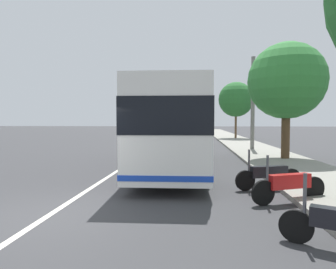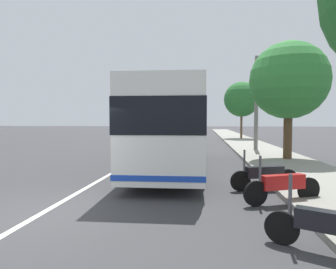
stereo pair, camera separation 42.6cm
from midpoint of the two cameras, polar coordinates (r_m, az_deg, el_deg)
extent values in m
plane|color=#38383A|center=(7.43, -23.77, -14.24)|extent=(220.00, 220.00, 0.00)
cube|color=gray|center=(16.86, 19.45, -4.51)|extent=(110.00, 3.60, 0.14)
cube|color=silver|center=(16.71, -6.88, -4.66)|extent=(110.00, 0.16, 0.01)
cube|color=silver|center=(13.15, 0.18, 1.66)|extent=(11.14, 2.86, 3.10)
cube|color=black|center=(13.15, 0.18, 3.29)|extent=(11.18, 2.90, 1.04)
cube|color=#193FB2|center=(13.24, 0.18, -3.97)|extent=(11.17, 2.89, 0.16)
cylinder|color=black|center=(16.86, -3.09, -2.89)|extent=(1.01, 0.33, 1.00)
cylinder|color=black|center=(16.75, 4.87, -2.93)|extent=(1.01, 0.33, 1.00)
cylinder|color=black|center=(9.91, -7.81, -6.83)|extent=(1.01, 0.33, 1.00)
cylinder|color=black|center=(9.73, 5.89, -6.99)|extent=(1.01, 0.33, 1.00)
cylinder|color=black|center=(5.69, 21.79, -16.42)|extent=(0.34, 0.55, 0.58)
cylinder|color=#4C4C51|center=(5.50, 23.22, -10.59)|extent=(0.06, 0.06, 0.70)
cylinder|color=black|center=(7.76, 16.63, -10.93)|extent=(0.32, 0.63, 0.65)
cylinder|color=black|center=(8.71, 25.43, -9.57)|extent=(0.32, 0.63, 0.65)
cube|color=red|center=(8.16, 21.33, -8.53)|extent=(0.67, 1.19, 0.37)
cylinder|color=#4C4C51|center=(7.71, 17.42, -6.48)|extent=(0.06, 0.06, 0.70)
cylinder|color=black|center=(9.21, 13.61, -8.79)|extent=(0.27, 0.62, 0.63)
cylinder|color=black|center=(10.00, 21.91, -8.00)|extent=(0.27, 0.62, 0.63)
cube|color=black|center=(9.53, 17.96, -6.92)|extent=(0.59, 1.21, 0.35)
cylinder|color=#4C4C51|center=(9.16, 14.32, -5.05)|extent=(0.06, 0.06, 0.70)
cube|color=gold|center=(25.82, 1.76, -0.79)|extent=(4.18, 1.78, 0.79)
cube|color=black|center=(25.56, 1.73, 0.58)|extent=(1.91, 1.63, 0.47)
cylinder|color=black|center=(27.26, 0.24, -1.14)|extent=(0.64, 0.22, 0.64)
cylinder|color=black|center=(27.18, 3.62, -1.16)|extent=(0.64, 0.22, 0.64)
cylinder|color=black|center=(24.53, -0.30, -1.57)|extent=(0.64, 0.22, 0.64)
cylinder|color=black|center=(24.43, 3.46, -1.59)|extent=(0.64, 0.22, 0.64)
cube|color=gold|center=(54.59, -1.49, 1.03)|extent=(4.39, 2.09, 0.77)
cube|color=black|center=(54.73, -1.46, 1.71)|extent=(2.05, 1.82, 0.52)
cylinder|color=black|center=(53.06, -0.83, 0.71)|extent=(0.65, 0.25, 0.64)
cylinder|color=black|center=(53.35, -2.65, 0.72)|extent=(0.65, 0.25, 0.64)
cylinder|color=black|center=(55.86, -0.38, 0.81)|extent=(0.65, 0.25, 0.64)
cylinder|color=black|center=(56.14, -2.11, 0.82)|extent=(0.65, 0.25, 0.64)
cube|color=#2D7238|center=(32.79, -5.41, -0.09)|extent=(4.64, 2.03, 0.75)
cube|color=black|center=(32.72, -5.42, 1.04)|extent=(2.45, 1.77, 0.55)
cylinder|color=black|center=(31.22, -4.28, -0.66)|extent=(0.65, 0.25, 0.64)
cylinder|color=black|center=(31.44, -7.23, -0.65)|extent=(0.65, 0.25, 0.64)
cylinder|color=black|center=(34.20, -3.72, -0.37)|extent=(0.65, 0.25, 0.64)
cylinder|color=black|center=(34.40, -6.42, -0.36)|extent=(0.65, 0.25, 0.64)
cylinder|color=brown|center=(16.65, 21.38, 0.40)|extent=(0.44, 0.44, 3.05)
sphere|color=#337F38|center=(16.78, 21.54, 9.78)|extent=(4.04, 4.04, 4.04)
cylinder|color=brown|center=(34.66, 12.80, 1.91)|extent=(0.25, 0.25, 3.42)
sphere|color=#286B2D|center=(34.75, 12.85, 6.73)|extent=(4.03, 4.03, 4.03)
cylinder|color=slate|center=(21.45, 15.74, 5.77)|extent=(0.27, 0.27, 6.65)
camera|label=1|loc=(0.21, -90.86, -0.04)|focal=31.08mm
camera|label=2|loc=(0.21, 89.14, 0.04)|focal=31.08mm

